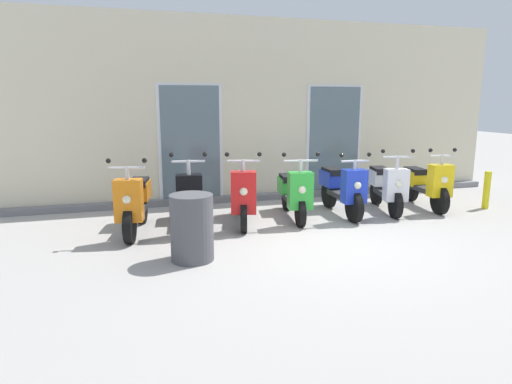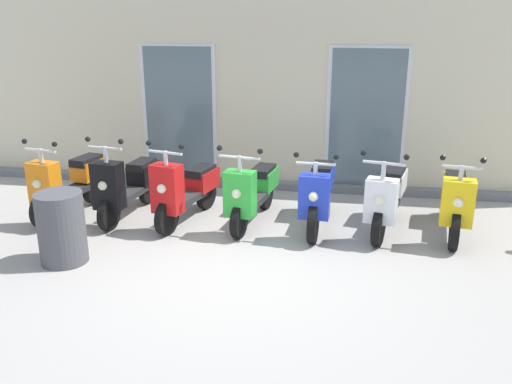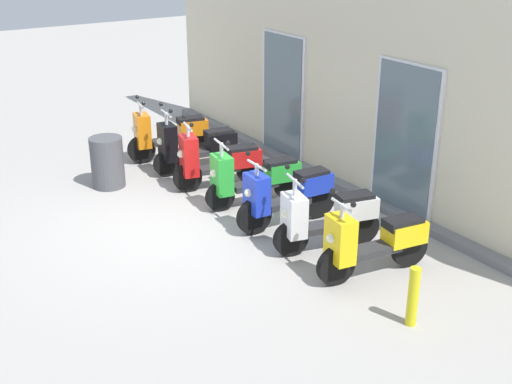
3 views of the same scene
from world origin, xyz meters
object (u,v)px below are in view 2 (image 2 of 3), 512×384
(scooter_yellow, at_px, (455,200))
(scooter_black, at_px, (127,184))
(scooter_blue, at_px, (319,193))
(scooter_white, at_px, (387,197))
(scooter_orange, at_px, (69,183))
(trash_bin, at_px, (62,228))
(scooter_green, at_px, (253,191))
(scooter_red, at_px, (186,189))

(scooter_yellow, bearing_deg, scooter_black, -178.90)
(scooter_blue, distance_m, scooter_white, 0.90)
(scooter_orange, xyz_separation_m, scooter_black, (0.83, 0.09, -0.00))
(trash_bin, bearing_deg, scooter_green, 38.93)
(scooter_orange, xyz_separation_m, scooter_blue, (3.50, 0.13, 0.00))
(trash_bin, bearing_deg, scooter_red, 54.58)
(scooter_white, bearing_deg, scooter_orange, -178.20)
(scooter_black, height_order, scooter_white, scooter_black)
(scooter_black, distance_m, scooter_yellow, 4.44)
(scooter_green, height_order, trash_bin, scooter_green)
(trash_bin, bearing_deg, scooter_orange, 114.21)
(scooter_red, distance_m, scooter_green, 0.92)
(scooter_orange, distance_m, scooter_green, 2.61)
(scooter_blue, height_order, scooter_yellow, scooter_yellow)
(scooter_blue, xyz_separation_m, scooter_white, (0.90, 0.01, -0.01))
(scooter_orange, height_order, trash_bin, scooter_orange)
(scooter_red, distance_m, scooter_white, 2.71)
(trash_bin, bearing_deg, scooter_blue, 28.81)
(scooter_green, bearing_deg, scooter_yellow, 0.67)
(scooter_yellow, relative_size, trash_bin, 1.89)
(scooter_white, bearing_deg, scooter_green, 179.81)
(scooter_white, height_order, scooter_yellow, scooter_white)
(scooter_blue, bearing_deg, scooter_green, 179.11)
(scooter_black, distance_m, trash_bin, 1.54)
(scooter_blue, relative_size, trash_bin, 1.92)
(scooter_red, height_order, scooter_green, scooter_red)
(scooter_white, bearing_deg, scooter_blue, -179.49)
(scooter_blue, xyz_separation_m, trash_bin, (-2.86, -1.57, -0.06))
(scooter_white, xyz_separation_m, trash_bin, (-3.75, -1.58, -0.05))
(scooter_white, bearing_deg, trash_bin, -157.19)
(scooter_red, relative_size, scooter_white, 1.01)
(scooter_black, xyz_separation_m, scooter_white, (3.58, 0.05, -0.01))
(scooter_black, bearing_deg, scooter_orange, -173.77)
(scooter_red, xyz_separation_m, scooter_green, (0.91, 0.11, -0.01))
(scooter_orange, bearing_deg, scooter_red, 1.13)
(scooter_red, xyz_separation_m, scooter_white, (2.71, 0.10, -0.00))
(scooter_blue, bearing_deg, scooter_black, -179.14)
(scooter_black, height_order, scooter_red, scooter_black)
(scooter_black, xyz_separation_m, trash_bin, (-0.18, -1.53, -0.06))
(scooter_black, distance_m, scooter_blue, 2.68)
(scooter_green, height_order, scooter_white, scooter_green)
(scooter_red, bearing_deg, trash_bin, -125.42)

